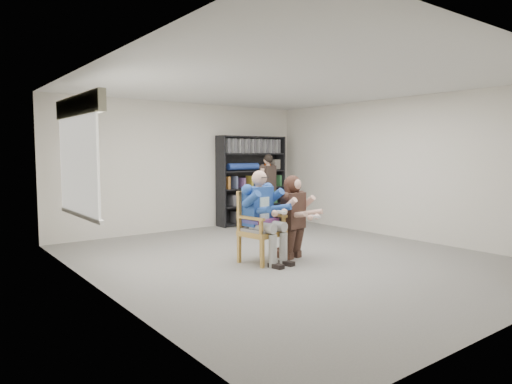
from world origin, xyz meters
TOP-DOWN VIEW (x-y plane):
  - room_shell at (0.00, 0.00)m, footprint 6.00×7.00m
  - floor at (0.00, 0.00)m, footprint 6.00×7.00m
  - window_left at (-2.95, 1.00)m, footprint 0.16×2.00m
  - armchair at (-0.50, 0.05)m, footprint 0.74×0.72m
  - seated_man at (-0.50, 0.05)m, footprint 0.76×0.96m
  - kneeling_woman at (0.08, -0.07)m, footprint 0.69×0.97m
  - bookshelf at (1.70, 3.28)m, footprint 1.80×0.38m
  - standing_man at (1.44, 2.34)m, footprint 0.58×0.43m

SIDE VIEW (x-z plane):
  - floor at x=0.00m, z-range -0.01..0.01m
  - armchair at x=-0.50m, z-range 0.00..1.12m
  - kneeling_woman at x=0.08m, z-range 0.00..1.33m
  - seated_man at x=-0.50m, z-range 0.00..1.45m
  - standing_man at x=1.44m, z-range 0.00..1.67m
  - bookshelf at x=1.70m, z-range 0.00..2.10m
  - room_shell at x=0.00m, z-range 0.00..2.80m
  - window_left at x=-2.95m, z-range 0.76..2.50m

